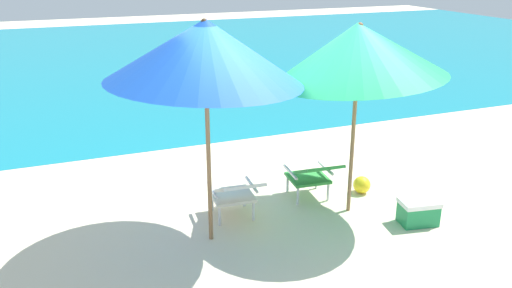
# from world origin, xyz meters

# --- Properties ---
(ground_plane) EXTENTS (40.00, 40.00, 0.00)m
(ground_plane) POSITION_xyz_m (0.00, 4.00, 0.00)
(ground_plane) COLOR beige
(ocean_band) EXTENTS (40.00, 18.00, 0.01)m
(ocean_band) POSITION_xyz_m (0.00, 11.93, 0.00)
(ocean_band) COLOR teal
(ocean_band) RESTS_ON ground_plane
(swim_buoy) EXTENTS (1.60, 0.18, 0.18)m
(swim_buoy) POSITION_xyz_m (1.77, 7.36, 0.10)
(swim_buoy) COLOR yellow
(swim_buoy) RESTS_ON ocean_band
(lounge_chair_left) EXTENTS (0.60, 0.91, 0.68)m
(lounge_chair_left) POSITION_xyz_m (-0.54, 0.01, 0.40)
(lounge_chair_left) COLOR silver
(lounge_chair_left) RESTS_ON ground_plane
(lounge_chair_right) EXTENTS (0.61, 0.92, 0.68)m
(lounge_chair_right) POSITION_xyz_m (0.62, 0.16, 0.40)
(lounge_chair_right) COLOR #338E3D
(lounge_chair_right) RESTS_ON ground_plane
(beach_umbrella_left) EXTENTS (2.26, 2.23, 2.62)m
(beach_umbrella_left) POSITION_xyz_m (-0.96, -0.29, 2.24)
(beach_umbrella_left) COLOR olive
(beach_umbrella_left) RESTS_ON ground_plane
(beach_umbrella_right) EXTENTS (2.89, 2.87, 2.53)m
(beach_umbrella_right) POSITION_xyz_m (0.95, -0.25, 2.11)
(beach_umbrella_right) COLOR olive
(beach_umbrella_right) RESTS_ON ground_plane
(beach_ball) EXTENTS (0.25, 0.25, 0.25)m
(beach_ball) POSITION_xyz_m (1.41, 0.16, 0.12)
(beach_ball) COLOR yellow
(beach_ball) RESTS_ON ground_plane
(cooler_box) EXTENTS (0.52, 0.40, 0.32)m
(cooler_box) POSITION_xyz_m (1.57, -0.89, 0.16)
(cooler_box) COLOR #1E844C
(cooler_box) RESTS_ON ground_plane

